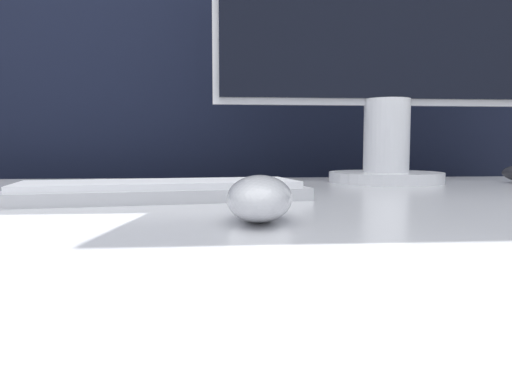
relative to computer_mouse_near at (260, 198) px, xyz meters
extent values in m
cube|color=black|center=(-0.02, 0.79, -0.08)|extent=(5.00, 0.03, 1.31)
ellipsoid|color=silver|center=(0.00, 0.00, 0.00)|extent=(0.08, 0.13, 0.04)
cube|color=silver|center=(-0.11, 0.20, -0.01)|extent=(0.39, 0.19, 0.02)
cube|color=white|center=(-0.11, 0.20, 0.00)|extent=(0.36, 0.17, 0.01)
cylinder|color=white|center=(0.29, 0.48, -0.01)|extent=(0.22, 0.22, 0.02)
cylinder|color=white|center=(0.29, 0.48, 0.07)|extent=(0.09, 0.09, 0.14)
cube|color=white|center=(0.29, 0.49, 0.30)|extent=(0.66, 0.01, 0.36)
cube|color=black|center=(0.29, 0.48, 0.30)|extent=(0.64, 0.02, 0.33)
camera|label=1|loc=(-0.04, -0.45, 0.05)|focal=35.00mm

